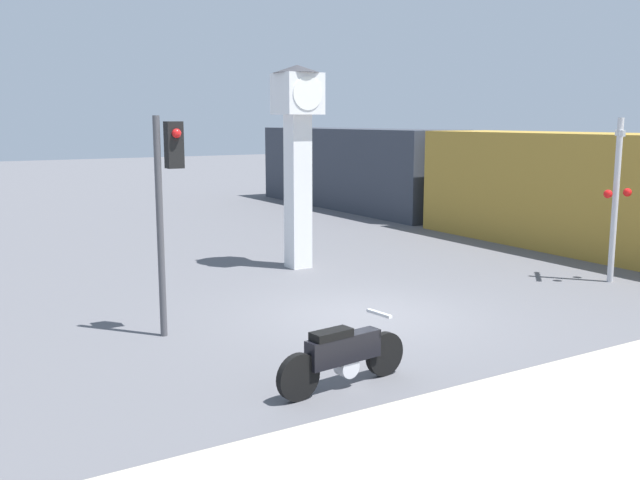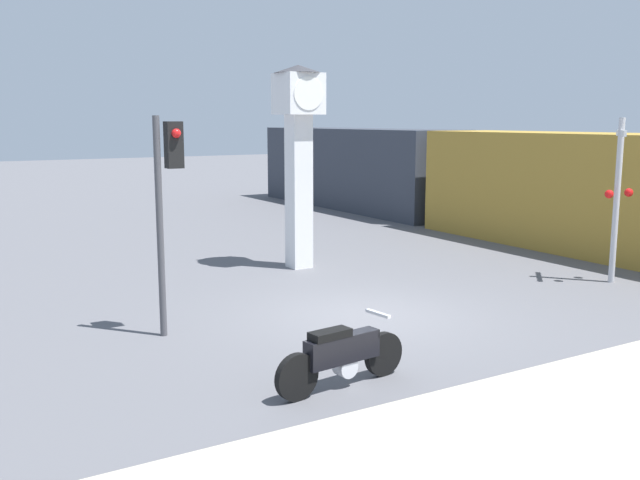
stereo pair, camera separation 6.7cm
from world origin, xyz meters
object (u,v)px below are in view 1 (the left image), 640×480
at_px(motorcycle, 343,355).
at_px(freight_train, 449,178).
at_px(clock_tower, 298,136).
at_px(traffic_light, 167,186).
at_px(railroad_crossing_signal, 616,194).

xyz_separation_m(motorcycle, freight_train, (12.03, 11.52, 1.22)).
xyz_separation_m(clock_tower, traffic_light, (-4.80, -3.95, -0.72)).
relative_size(freight_train, traffic_light, 6.20).
bearing_deg(motorcycle, traffic_light, 101.52).
height_order(clock_tower, traffic_light, clock_tower).
bearing_deg(railroad_crossing_signal, motorcycle, -165.31).
bearing_deg(traffic_light, freight_train, 30.50).
distance_m(clock_tower, railroad_crossing_signal, 7.72).
height_order(motorcycle, freight_train, freight_train).
height_order(motorcycle, railroad_crossing_signal, railroad_crossing_signal).
xyz_separation_m(freight_train, railroad_crossing_signal, (-2.97, -9.14, 0.39)).
xyz_separation_m(motorcycle, traffic_light, (-1.22, 3.71, 2.18)).
distance_m(motorcycle, traffic_light, 4.47).
relative_size(motorcycle, freight_train, 0.09).
bearing_deg(freight_train, clock_tower, -155.46).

